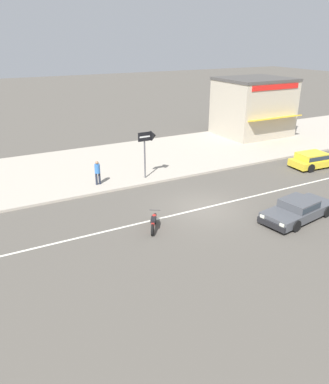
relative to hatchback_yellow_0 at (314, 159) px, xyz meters
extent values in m
plane|color=#544F47|center=(-10.95, -2.18, -0.59)|extent=(160.00, 160.00, 0.00)
cube|color=silver|center=(-10.95, -2.18, -0.59)|extent=(50.40, 0.14, 0.01)
cube|color=#ADA393|center=(-10.95, 7.44, -0.51)|extent=(68.00, 10.00, 0.15)
cube|color=yellow|center=(0.13, -0.01, -0.18)|extent=(3.75, 1.84, 0.48)
cube|color=yellow|center=(-0.24, 0.01, 0.29)|extent=(2.10, 1.58, 0.46)
cube|color=#28333D|center=(-0.24, 0.01, 0.29)|extent=(2.02, 1.60, 0.29)
cube|color=white|center=(2.01, 0.45, -0.08)|extent=(0.09, 0.24, 0.14)
cylinder|color=black|center=(1.31, 0.69, -0.29)|extent=(0.61, 0.26, 0.60)
cylinder|color=black|center=(-0.96, 0.83, -0.29)|extent=(0.61, 0.26, 0.60)
cylinder|color=black|center=(-1.05, -0.71, -0.29)|extent=(0.61, 0.26, 0.60)
cube|color=#47494F|center=(-7.32, -5.53, -0.18)|extent=(4.52, 2.34, 0.48)
cube|color=#47494F|center=(-7.38, -5.54, 0.27)|extent=(1.83, 1.75, 0.42)
cube|color=#28333D|center=(-7.38, -5.54, 0.27)|extent=(1.78, 1.77, 0.27)
cube|color=black|center=(-9.50, -5.88, -0.28)|extent=(0.38, 1.65, 0.28)
cube|color=white|center=(-9.38, -6.46, -0.08)|extent=(0.12, 0.25, 0.14)
cube|color=white|center=(-9.57, -5.29, -0.08)|extent=(0.12, 0.25, 0.14)
cylinder|color=black|center=(-8.52, -6.53, -0.29)|extent=(0.63, 0.31, 0.60)
cylinder|color=black|center=(-8.77, -4.95, -0.29)|extent=(0.63, 0.31, 0.60)
cylinder|color=black|center=(-5.88, -6.12, -0.29)|extent=(0.63, 0.31, 0.60)
cylinder|color=black|center=(-6.13, -4.53, -0.29)|extent=(0.63, 0.31, 0.60)
cylinder|color=black|center=(-14.22, -2.58, -0.31)|extent=(0.39, 0.53, 0.56)
cylinder|color=black|center=(-14.86, -3.60, -0.31)|extent=(0.39, 0.53, 0.56)
cube|color=red|center=(-14.54, -3.09, -0.11)|extent=(0.67, 0.94, 0.18)
cube|color=black|center=(-14.62, -3.22, 0.03)|extent=(0.49, 0.59, 0.12)
ellipsoid|color=red|center=(-14.43, -2.91, 0.01)|extent=(0.42, 0.47, 0.22)
cylinder|color=#232326|center=(-14.23, -2.61, 0.19)|extent=(0.49, 0.33, 0.03)
cylinder|color=#4C4C51|center=(-11.95, 3.39, 0.81)|extent=(0.10, 0.10, 2.51)
cube|color=black|center=(-11.95, 3.35, 2.36)|extent=(0.90, 0.06, 0.58)
cone|color=black|center=(-11.32, 3.35, 2.36)|extent=(0.36, 0.64, 0.64)
cube|color=white|center=(-11.95, 3.31, 2.36)|extent=(0.72, 0.01, 0.10)
cylinder|color=#232838|center=(-15.20, 3.68, -0.06)|extent=(0.14, 0.14, 0.77)
cylinder|color=#232838|center=(-15.00, 3.68, -0.06)|extent=(0.14, 0.14, 0.77)
cylinder|color=#336BB7|center=(-15.10, 3.68, 0.62)|extent=(0.34, 0.34, 0.57)
sphere|color=#997051|center=(-15.10, 3.68, 1.01)|extent=(0.21, 0.21, 0.21)
cube|color=#B2A893|center=(2.25, 9.63, 2.04)|extent=(6.16, 5.36, 4.97)
cube|color=#474442|center=(2.25, 9.63, 4.65)|extent=(6.28, 5.47, 0.24)
cube|color=gold|center=(2.25, 6.61, 1.61)|extent=(5.54, 0.90, 0.28)
cube|color=red|center=(2.25, 6.94, 4.23)|extent=(5.23, 0.08, 0.44)
camera|label=1|loc=(-21.77, -17.81, 8.23)|focal=35.00mm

